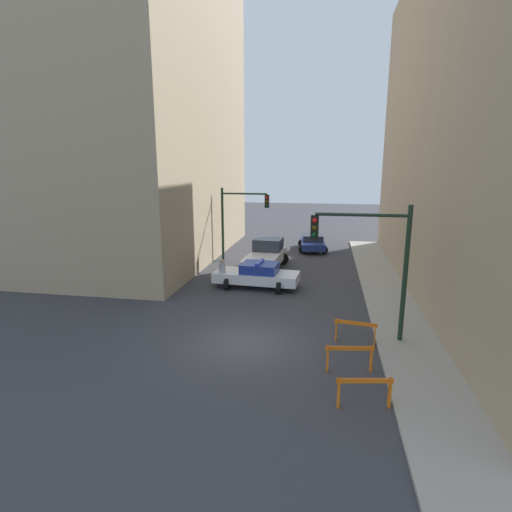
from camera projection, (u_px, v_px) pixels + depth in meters
ground_plane at (245, 342)px, 15.47m from camera, size 120.00×120.00×0.00m
sidewalk_right at (413, 354)px, 14.38m from camera, size 2.40×44.00×0.12m
building_corner_left at (118, 79)px, 28.18m from camera, size 14.00×20.00×25.40m
traffic_light_near at (374, 252)px, 14.88m from camera, size 3.64×0.35×5.20m
traffic_light_far at (237, 214)px, 28.14m from camera, size 3.44×0.35×5.20m
police_car at (257, 275)px, 22.35m from camera, size 4.81×2.57×1.52m
white_truck at (266, 255)px, 26.37m from camera, size 2.83×5.50×1.90m
parked_car_near at (313, 242)px, 32.24m from camera, size 2.54×4.45×1.31m
pedestrian_crossing at (222, 273)px, 22.21m from camera, size 0.39×0.39×1.66m
barrier_front at (364, 388)px, 11.17m from camera, size 1.58×0.43×0.90m
barrier_mid at (350, 354)px, 13.15m from camera, size 1.59×0.40×0.90m
barrier_back at (355, 328)px, 15.24m from camera, size 1.59×0.38×0.90m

